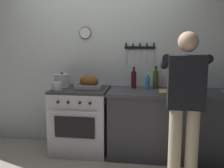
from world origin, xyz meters
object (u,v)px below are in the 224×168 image
at_px(cutting_board, 173,92).
at_px(bottle_hot_sauce, 184,84).
at_px(bottle_wine_red, 134,79).
at_px(saucepan, 57,86).
at_px(bottle_vinegar, 193,83).
at_px(person_cook, 185,99).
at_px(bottle_cooking_oil, 155,79).
at_px(stock_pot, 62,81).
at_px(roasting_pan, 89,82).
at_px(bottle_olive_oil, 156,79).
at_px(bottle_dish_soap, 148,82).
at_px(stove, 81,120).

height_order(cutting_board, bottle_hot_sauce, bottle_hot_sauce).
distance_m(bottle_wine_red, bottle_hot_sauce, 0.68).
distance_m(saucepan, bottle_vinegar, 1.80).
distance_m(person_cook, bottle_cooking_oil, 0.97).
bearing_deg(bottle_hot_sauce, cutting_board, -121.95).
height_order(person_cook, bottle_wine_red, person_cook).
bearing_deg(stock_pot, bottle_vinegar, 1.17).
relative_size(roasting_pan, bottle_vinegar, 1.56).
bearing_deg(roasting_pan, bottle_cooking_oil, 14.20).
xyz_separation_m(roasting_pan, bottle_wine_red, (0.60, 0.12, 0.04)).
bearing_deg(saucepan, cutting_board, 2.61).
bearing_deg(cutting_board, bottle_olive_oil, 129.54).
bearing_deg(bottle_vinegar, bottle_olive_oil, 174.66).
bearing_deg(person_cook, bottle_wine_red, 35.55).
bearing_deg(bottle_vinegar, bottle_cooking_oil, 165.46).
bearing_deg(roasting_pan, bottle_wine_red, 11.65).
bearing_deg(bottle_wine_red, bottle_cooking_oil, 19.25).
distance_m(bottle_dish_soap, bottle_cooking_oil, 0.17).
xyz_separation_m(cutting_board, bottle_hot_sauce, (0.16, 0.25, 0.06)).
height_order(stock_pot, bottle_dish_soap, bottle_dish_soap).
bearing_deg(stove, stock_pot, 163.16).
distance_m(bottle_olive_oil, bottle_hot_sauce, 0.39).
xyz_separation_m(bottle_vinegar, bottle_cooking_oil, (-0.49, 0.13, 0.03)).
xyz_separation_m(bottle_hot_sauce, bottle_vinegar, (0.10, -0.03, 0.02)).
bearing_deg(saucepan, bottle_hot_sauce, 10.96).
distance_m(person_cook, bottle_wine_red, 1.02).
bearing_deg(bottle_cooking_oil, bottle_hot_sauce, -14.40).
bearing_deg(roasting_pan, bottle_dish_soap, 6.55).
bearing_deg(person_cook, stock_pot, 64.04).
bearing_deg(bottle_dish_soap, person_cook, -62.43).
xyz_separation_m(bottle_hot_sauce, bottle_cooking_oil, (-0.39, 0.10, 0.05)).
distance_m(person_cook, stock_pot, 1.77).
height_order(bottle_wine_red, bottle_hot_sauce, bottle_wine_red).
bearing_deg(bottle_vinegar, stove, -175.37).
bearing_deg(stove, person_cook, -26.94).
bearing_deg(stock_pot, bottle_dish_soap, 1.36).
bearing_deg(stock_pot, bottle_hot_sauce, 2.20).
relative_size(person_cook, bottle_dish_soap, 7.71).
relative_size(cutting_board, bottle_vinegar, 1.60).
bearing_deg(bottle_dish_soap, stock_pot, -178.64).
distance_m(bottle_dish_soap, bottle_hot_sauce, 0.49).
bearing_deg(cutting_board, bottle_dish_soap, 146.68).
xyz_separation_m(person_cook, bottle_olive_oil, (-0.30, 0.84, 0.08)).
xyz_separation_m(roasting_pan, bottle_olive_oil, (0.90, 0.14, 0.04)).
relative_size(stove, bottle_vinegar, 4.00).
relative_size(bottle_olive_oil, bottle_dish_soap, 1.41).
bearing_deg(bottle_cooking_oil, bottle_olive_oil, -86.89).
bearing_deg(saucepan, person_cook, -17.47).
distance_m(roasting_pan, bottle_olive_oil, 0.91).
bearing_deg(saucepan, bottle_dish_soap, 13.67).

